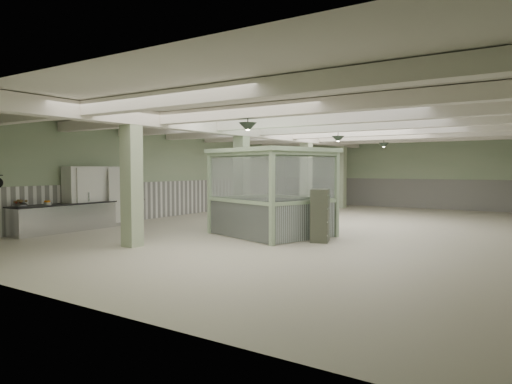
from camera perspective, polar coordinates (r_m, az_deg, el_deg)
The scene contains 30 objects.
floor at distance 15.84m, azimuth 7.74°, elevation -4.50°, with size 20.00×20.00×0.00m, color beige.
ceiling at distance 15.78m, azimuth 7.83°, elevation 8.57°, with size 14.00×20.00×0.02m, color silver.
wall_back at distance 25.11m, azimuth 17.66°, elevation 2.27°, with size 14.00×0.02×3.60m, color #A8BB95.
wall_front at distance 7.95m, azimuth -25.00°, elevation 0.85°, with size 14.00×0.02×3.60m, color #A8BB95.
wall_left at distance 19.76m, azimuth -10.88°, elevation 2.19°, with size 0.02×20.00×3.60m, color #A8BB95.
wainscot_left at distance 19.78m, azimuth -10.80°, elevation -0.85°, with size 0.05×19.90×1.50m, color white.
wainscot_back at distance 25.12m, azimuth 17.61°, elevation -0.13°, with size 13.90×0.05×1.50m, color white.
girder at distance 16.99m, azimuth 0.12°, elevation 7.46°, with size 0.45×19.90×0.40m, color white.
beam_a at distance 9.60m, azimuth -12.18°, elevation 11.08°, with size 13.90×0.35×0.32m, color white.
beam_b at distance 11.48m, azimuth -3.13°, elevation 9.80°, with size 13.90×0.35×0.32m, color white.
beam_c at distance 13.56m, azimuth 3.23°, elevation 8.75°, with size 13.90×0.35×0.32m, color white.
beam_d at distance 15.77m, azimuth 7.83°, elevation 7.92°, with size 13.90×0.35×0.32m, color white.
beam_e at distance 18.05m, azimuth 11.27°, elevation 7.27°, with size 13.90×0.35×0.32m, color white.
beam_f at distance 20.38m, azimuth 13.92°, elevation 6.74°, with size 13.90×0.35×0.32m, color white.
beam_g at distance 22.75m, azimuth 16.02°, elevation 6.31°, with size 13.90×0.35×0.32m, color white.
column_a at distance 12.36m, azimuth -15.28°, elevation 1.69°, with size 0.42×0.42×3.60m, color #AFC19B.
column_b at distance 16.11m, azimuth -1.83°, elevation 2.08°, with size 0.42×0.42×3.60m, color #AFC19B.
column_c at distance 20.40m, azimuth 6.28°, elevation 2.25°, with size 0.42×0.42×3.60m, color #AFC19B.
column_d at distance 24.03m, azimuth 10.62°, elevation 2.33°, with size 0.42×0.42×3.60m, color #AFC19B.
pendant_front at distance 11.15m, azimuth -1.03°, elevation 8.10°, with size 0.44×0.44×0.22m, color #28362B.
pendant_mid at distance 15.99m, azimuth 10.22°, elevation 6.51°, with size 0.44×0.44×0.22m, color #28362B.
pendant_back at distance 20.67m, azimuth 15.68°, elevation 5.64°, with size 0.44×0.44×0.22m, color #28362B.
prep_counter at distance 16.46m, azimuth -20.92°, elevation -2.77°, with size 0.84×4.83×0.91m.
pitcher_near at distance 17.15m, azimuth -17.35°, elevation -0.51°, with size 0.20×0.24×0.30m, color #BAB9BE, non-canonical shape.
pitcher_far at distance 16.34m, azimuth -20.55°, elevation -0.75°, with size 0.20×0.23×0.29m, color #BAB9BE, non-canonical shape.
veg_colander at distance 15.33m, azimuth -27.45°, elevation -1.30°, with size 0.45×0.45×0.20m, color #444449, non-canonical shape.
orange_bowl at distance 15.66m, azimuth -24.60°, elevation -1.36°, with size 0.24×0.24×0.09m, color #B2B2B7.
walkin_cooler at distance 16.85m, azimuth -19.43°, elevation -0.72°, with size 0.88×2.22×2.03m.
guard_booth at distance 13.97m, azimuth 1.93°, elevation 1.86°, with size 3.99×3.67×2.65m.
filing_cabinet at distance 12.88m, azimuth 8.02°, elevation -2.91°, with size 0.48×0.68×1.48m, color #525748.
Camera 1 is at (6.76, -14.18, 2.06)m, focal length 32.00 mm.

